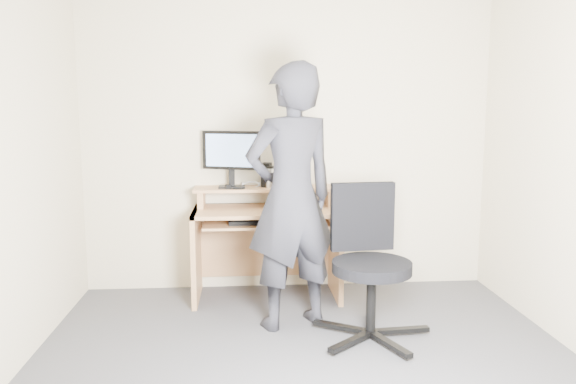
{
  "coord_description": "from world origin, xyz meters",
  "views": [
    {
      "loc": [
        -0.37,
        -3.09,
        1.58
      ],
      "look_at": [
        -0.05,
        1.05,
        0.95
      ],
      "focal_mm": 35.0,
      "sensor_mm": 36.0,
      "label": 1
    }
  ],
  "objects": [
    {
      "name": "travel_mug",
      "position": [
        -0.16,
        1.58,
        0.99
      ],
      "size": [
        0.08,
        0.08,
        0.16
      ],
      "primitive_type": "cylinder",
      "rotation": [
        0.0,
        0.0,
        0.11
      ],
      "color": "#B6B6BA",
      "rests_on": "desk"
    },
    {
      "name": "office_chair",
      "position": [
        0.47,
        0.61,
        0.56
      ],
      "size": [
        0.8,
        0.82,
        1.03
      ],
      "rotation": [
        0.0,
        0.0,
        0.09
      ],
      "color": "black",
      "rests_on": "ground"
    },
    {
      "name": "ground",
      "position": [
        0.0,
        0.0,
        0.0
      ],
      "size": [
        3.5,
        3.5,
        0.0
      ],
      "primitive_type": "plane",
      "color": "#4E4E53",
      "rests_on": "ground"
    },
    {
      "name": "back_wall",
      "position": [
        0.0,
        1.75,
        1.25
      ],
      "size": [
        3.5,
        0.02,
        2.5
      ],
      "primitive_type": "cube",
      "color": "beige",
      "rests_on": "ground"
    },
    {
      "name": "keyboard",
      "position": [
        -0.28,
        1.36,
        0.67
      ],
      "size": [
        0.47,
        0.2,
        0.03
      ],
      "primitive_type": "cube",
      "rotation": [
        0.0,
        0.0,
        0.04
      ],
      "color": "black",
      "rests_on": "desk"
    },
    {
      "name": "desk",
      "position": [
        -0.2,
        1.53,
        0.55
      ],
      "size": [
        1.2,
        0.6,
        0.91
      ],
      "color": "tan",
      "rests_on": "ground"
    },
    {
      "name": "monitor",
      "position": [
        -0.48,
        1.58,
        1.19
      ],
      "size": [
        0.48,
        0.2,
        0.47
      ],
      "rotation": [
        0.0,
        0.0,
        -0.34
      ],
      "color": "black",
      "rests_on": "desk"
    },
    {
      "name": "smartphone",
      "position": [
        0.12,
        1.55,
        0.92
      ],
      "size": [
        0.09,
        0.14,
        0.01
      ],
      "primitive_type": "cube",
      "rotation": [
        0.0,
        0.0,
        -0.18
      ],
      "color": "black",
      "rests_on": "desk"
    },
    {
      "name": "headphones",
      "position": [
        -0.32,
        1.68,
        0.92
      ],
      "size": [
        0.17,
        0.17,
        0.06
      ],
      "primitive_type": "torus",
      "rotation": [
        0.26,
        0.0,
        -0.12
      ],
      "color": "silver",
      "rests_on": "desk"
    },
    {
      "name": "mouse",
      "position": [
        0.07,
        1.35,
        0.77
      ],
      "size": [
        0.1,
        0.07,
        0.04
      ],
      "primitive_type": "ellipsoid",
      "rotation": [
        0.0,
        0.0,
        0.05
      ],
      "color": "black",
      "rests_on": "desk"
    },
    {
      "name": "person",
      "position": [
        -0.05,
        0.82,
        0.95
      ],
      "size": [
        0.81,
        0.68,
        1.89
      ],
      "primitive_type": "imported",
      "rotation": [
        0.0,
        0.0,
        3.53
      ],
      "color": "black",
      "rests_on": "ground"
    },
    {
      "name": "charger",
      "position": [
        -0.51,
        1.52,
        0.93
      ],
      "size": [
        0.05,
        0.04,
        0.03
      ],
      "primitive_type": "cube",
      "rotation": [
        0.0,
        0.0,
        0.11
      ],
      "color": "black",
      "rests_on": "desk"
    },
    {
      "name": "external_drive",
      "position": [
        -0.19,
        1.64,
        1.01
      ],
      "size": [
        0.1,
        0.14,
        0.2
      ],
      "primitive_type": "cube",
      "rotation": [
        0.0,
        0.0,
        -0.24
      ],
      "color": "black",
      "rests_on": "desk"
    }
  ]
}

